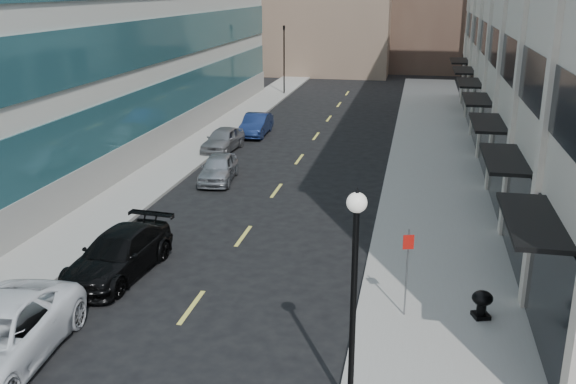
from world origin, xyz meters
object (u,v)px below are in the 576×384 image
at_px(car_silver_sedan, 218,168).
at_px(lamppost, 354,283).
at_px(traffic_signal, 284,30).
at_px(car_black_pickup, 119,254).
at_px(car_grey_sedan, 223,139).
at_px(urn_planter, 482,302).
at_px(sign_post, 407,261).
at_px(car_blue_sedan, 256,125).

height_order(car_silver_sedan, lamppost, lamppost).
height_order(traffic_signal, car_black_pickup, traffic_signal).
relative_size(car_grey_sedan, urn_planter, 4.90).
bearing_deg(car_grey_sedan, urn_planter, -49.75).
distance_m(car_black_pickup, car_silver_sedan, 11.21).
bearing_deg(car_grey_sedan, car_black_pickup, -80.85).
distance_m(traffic_signal, sign_post, 41.38).
xyz_separation_m(traffic_signal, urn_planter, (14.10, -39.17, -5.06)).
distance_m(traffic_signal, car_black_pickup, 38.60).
distance_m(traffic_signal, car_blue_sedan, 17.30).
distance_m(car_blue_sedan, sign_post, 25.20).
distance_m(traffic_signal, urn_planter, 41.93).
height_order(car_black_pickup, lamppost, lamppost).
bearing_deg(sign_post, car_blue_sedan, 97.71).
xyz_separation_m(car_black_pickup, lamppost, (8.50, -5.79, 2.51)).
relative_size(car_silver_sedan, urn_planter, 4.75).
bearing_deg(urn_planter, sign_post, -172.96).
bearing_deg(car_grey_sedan, traffic_signal, 95.74).
relative_size(traffic_signal, car_black_pickup, 1.37).
relative_size(car_blue_sedan, sign_post, 1.57).
relative_size(car_silver_sedan, sign_post, 1.47).
relative_size(traffic_signal, car_silver_sedan, 1.76).
distance_m(car_silver_sedan, car_grey_sedan, 6.21).
bearing_deg(car_silver_sedan, lamppost, -69.88).
distance_m(traffic_signal, car_silver_sedan, 27.56).
bearing_deg(car_blue_sedan, urn_planter, -62.51).
xyz_separation_m(car_grey_sedan, urn_planter, (13.40, -18.17, -0.04)).
bearing_deg(traffic_signal, lamppost, -76.21).
relative_size(car_black_pickup, car_silver_sedan, 1.28).
relative_size(traffic_signal, car_grey_sedan, 1.70).
height_order(traffic_signal, sign_post, traffic_signal).
bearing_deg(urn_planter, lamppost, -124.33).
distance_m(car_blue_sedan, lamppost, 29.14).
distance_m(car_silver_sedan, sign_post, 15.76).
xyz_separation_m(lamppost, urn_planter, (3.30, 4.83, -2.59)).
relative_size(car_silver_sedan, car_grey_sedan, 0.97).
bearing_deg(sign_post, car_black_pickup, 156.20).
bearing_deg(car_black_pickup, urn_planter, 0.34).
xyz_separation_m(car_silver_sedan, car_grey_sedan, (-1.60, 6.00, 0.02)).
bearing_deg(urn_planter, car_silver_sedan, 134.12).
relative_size(car_silver_sedan, lamppost, 0.75).
height_order(lamppost, urn_planter, lamppost).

